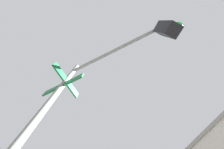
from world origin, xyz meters
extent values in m
cylinder|color=slate|center=(-7.50, -6.82, 2.64)|extent=(0.12, 0.12, 5.28)
cylinder|color=slate|center=(-6.44, -5.99, 4.88)|extent=(2.17, 1.73, 0.09)
cube|color=black|center=(-5.38, -5.16, 4.43)|extent=(0.28, 0.28, 0.80)
sphere|color=red|center=(-5.27, -5.07, 4.68)|extent=(0.18, 0.18, 0.18)
sphere|color=orange|center=(-5.27, -5.07, 4.43)|extent=(0.18, 0.18, 0.18)
sphere|color=green|center=(-5.27, -5.07, 4.18)|extent=(0.18, 0.18, 0.18)
cube|color=#0F5128|center=(-7.50, -6.82, 3.98)|extent=(0.89, 0.71, 0.20)
cube|color=#0F5128|center=(-7.50, -6.82, 4.20)|extent=(0.65, 0.81, 0.20)
camera|label=1|loc=(-5.77, -6.36, 1.38)|focal=20.05mm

